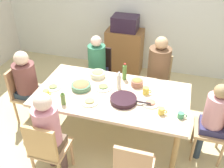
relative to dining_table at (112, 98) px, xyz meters
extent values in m
plane|color=#C7BB89|center=(0.00, 0.00, -0.68)|extent=(6.97, 6.97, 0.00)
cube|color=silver|center=(0.00, 2.15, 0.62)|extent=(6.05, 0.12, 2.60)
cube|color=beige|center=(0.00, 0.00, 0.05)|extent=(2.02, 1.07, 0.04)
cylinder|color=tan|center=(-0.91, -0.44, -0.32)|extent=(0.07, 0.07, 0.71)
cylinder|color=#A5824F|center=(0.91, -0.44, -0.32)|extent=(0.07, 0.07, 0.71)
cylinder|color=tan|center=(-0.91, 0.44, -0.32)|extent=(0.07, 0.07, 0.71)
cylinder|color=tan|center=(0.91, 0.44, -0.32)|extent=(0.07, 0.07, 0.71)
cube|color=tan|center=(-1.31, 0.00, -0.24)|extent=(0.40, 0.40, 0.04)
cylinder|color=tan|center=(-1.48, 0.17, -0.46)|extent=(0.04, 0.04, 0.43)
cylinder|color=tan|center=(-1.48, -0.17, -0.46)|extent=(0.04, 0.04, 0.43)
cylinder|color=tan|center=(-1.14, 0.17, -0.46)|extent=(0.04, 0.04, 0.43)
cylinder|color=tan|center=(-1.14, -0.17, -0.46)|extent=(0.04, 0.04, 0.43)
cube|color=tan|center=(-1.49, 0.00, 0.00)|extent=(0.04, 0.38, 0.45)
cylinder|color=#2F3948|center=(-1.21, 0.08, -0.45)|extent=(0.09, 0.09, 0.45)
cylinder|color=navy|center=(-1.21, -0.08, -0.45)|extent=(0.09, 0.09, 0.45)
cube|color=#293A49|center=(-1.31, 0.00, -0.18)|extent=(0.30, 0.30, 0.10)
cylinder|color=brown|center=(-1.31, 0.00, 0.09)|extent=(0.32, 0.32, 0.44)
sphere|color=beige|center=(-1.31, 0.00, 0.40)|extent=(0.21, 0.21, 0.21)
cube|color=tan|center=(1.31, 0.00, -0.24)|extent=(0.40, 0.40, 0.04)
cylinder|color=tan|center=(1.48, -0.17, -0.46)|extent=(0.04, 0.04, 0.43)
cylinder|color=tan|center=(1.48, 0.17, -0.46)|extent=(0.04, 0.04, 0.43)
cylinder|color=tan|center=(1.14, -0.17, -0.46)|extent=(0.04, 0.04, 0.43)
cylinder|color=tan|center=(1.14, 0.17, -0.46)|extent=(0.04, 0.04, 0.43)
cylinder|color=#2C3B4C|center=(1.21, -0.08, -0.45)|extent=(0.09, 0.09, 0.45)
cylinder|color=navy|center=(1.21, 0.08, -0.45)|extent=(0.09, 0.09, 0.45)
cube|color=navy|center=(1.31, 0.00, -0.18)|extent=(0.30, 0.30, 0.10)
cylinder|color=pink|center=(1.31, 0.00, 0.08)|extent=(0.27, 0.27, 0.42)
sphere|color=#9C8156|center=(1.31, 0.00, 0.37)|extent=(0.17, 0.17, 0.17)
cube|color=tan|center=(-0.50, -0.84, -0.24)|extent=(0.40, 0.40, 0.04)
cylinder|color=tan|center=(-0.67, -1.01, -0.46)|extent=(0.04, 0.04, 0.43)
cylinder|color=tan|center=(-0.67, -0.67, -0.46)|extent=(0.04, 0.04, 0.43)
cylinder|color=tan|center=(-0.33, -0.67, -0.46)|extent=(0.04, 0.04, 0.43)
cube|color=tan|center=(-0.50, -1.02, 0.00)|extent=(0.38, 0.04, 0.45)
cylinder|color=brown|center=(-0.58, -0.74, -0.45)|extent=(0.09, 0.09, 0.45)
cylinder|color=brown|center=(-0.42, -0.74, -0.45)|extent=(0.09, 0.09, 0.45)
cube|color=brown|center=(-0.50, -0.84, -0.18)|extent=(0.30, 0.30, 0.10)
cylinder|color=pink|center=(-0.50, -0.84, 0.11)|extent=(0.29, 0.29, 0.48)
sphere|color=beige|center=(-0.50, -0.84, 0.44)|extent=(0.20, 0.20, 0.20)
cube|color=tan|center=(0.50, 0.84, -0.24)|extent=(0.40, 0.40, 0.04)
cylinder|color=tan|center=(0.67, 1.01, -0.46)|extent=(0.04, 0.04, 0.43)
cylinder|color=tan|center=(0.33, 1.01, -0.46)|extent=(0.04, 0.04, 0.43)
cylinder|color=tan|center=(0.67, 0.67, -0.46)|extent=(0.04, 0.04, 0.43)
cylinder|color=tan|center=(0.33, 0.67, -0.46)|extent=(0.04, 0.04, 0.43)
cube|color=tan|center=(0.50, 1.02, 0.00)|extent=(0.38, 0.04, 0.45)
cylinder|color=#343054|center=(0.58, 0.74, -0.45)|extent=(0.09, 0.09, 0.45)
cylinder|color=#35374E|center=(0.42, 0.74, -0.45)|extent=(0.09, 0.09, 0.45)
cube|color=#252F46|center=(0.50, 0.84, -0.18)|extent=(0.30, 0.30, 0.10)
cylinder|color=brown|center=(0.50, 0.84, 0.14)|extent=(0.34, 0.34, 0.54)
sphere|color=tan|center=(0.50, 0.84, 0.50)|extent=(0.19, 0.19, 0.19)
cube|color=black|center=(-0.50, 0.84, -0.24)|extent=(0.40, 0.40, 0.04)
cylinder|color=black|center=(-0.33, 1.01, -0.46)|extent=(0.04, 0.04, 0.43)
cylinder|color=black|center=(-0.67, 1.01, -0.46)|extent=(0.04, 0.04, 0.43)
cylinder|color=black|center=(-0.33, 0.67, -0.46)|extent=(0.04, 0.04, 0.43)
cylinder|color=black|center=(-0.67, 0.67, -0.46)|extent=(0.04, 0.04, 0.43)
cube|color=black|center=(-0.50, 1.02, 0.00)|extent=(0.38, 0.04, 0.45)
cylinder|color=#313149|center=(-0.42, 0.74, -0.45)|extent=(0.09, 0.09, 0.45)
cylinder|color=#283B54|center=(-0.58, 0.74, -0.45)|extent=(0.09, 0.09, 0.45)
cube|color=#363553|center=(-0.50, 0.84, -0.18)|extent=(0.30, 0.30, 0.10)
cylinder|color=#2E7051|center=(-0.50, 0.84, 0.10)|extent=(0.29, 0.29, 0.45)
sphere|color=beige|center=(-0.50, 0.84, 0.40)|extent=(0.18, 0.18, 0.18)
cube|color=tan|center=(0.50, -0.84, -0.24)|extent=(0.40, 0.40, 0.04)
cylinder|color=tan|center=(0.33, -0.67, -0.46)|extent=(0.04, 0.04, 0.43)
cube|color=tan|center=(0.50, -1.02, 0.00)|extent=(0.38, 0.04, 0.45)
cylinder|color=silver|center=(-0.15, 0.09, 0.08)|extent=(0.24, 0.24, 0.01)
ellipsoid|color=#79924E|center=(-0.15, 0.09, 0.10)|extent=(0.13, 0.13, 0.02)
cylinder|color=silver|center=(-0.22, -0.26, 0.08)|extent=(0.23, 0.23, 0.01)
ellipsoid|color=tan|center=(-0.22, -0.26, 0.10)|extent=(0.12, 0.12, 0.02)
cylinder|color=silver|center=(-0.81, -0.10, 0.08)|extent=(0.21, 0.21, 0.01)
ellipsoid|color=#809151|center=(-0.81, -0.10, 0.10)|extent=(0.11, 0.11, 0.02)
cylinder|color=silver|center=(0.53, -0.08, 0.08)|extent=(0.23, 0.23, 0.01)
ellipsoid|color=tan|center=(0.53, -0.08, 0.10)|extent=(0.12, 0.12, 0.02)
cylinder|color=beige|center=(-0.32, 0.35, 0.11)|extent=(0.21, 0.21, 0.08)
ellipsoid|color=#82AB5D|center=(-0.32, 0.35, 0.15)|extent=(0.17, 0.17, 0.04)
cylinder|color=#497554|center=(-0.44, -0.01, 0.11)|extent=(0.26, 0.26, 0.07)
ellipsoid|color=#AD6D44|center=(-0.44, -0.01, 0.14)|extent=(0.21, 0.21, 0.04)
cylinder|color=#935E4D|center=(0.28, 0.28, 0.11)|extent=(0.16, 0.16, 0.08)
ellipsoid|color=#B1753C|center=(0.28, 0.28, 0.16)|extent=(0.13, 0.13, 0.04)
cylinder|color=black|center=(0.19, -0.13, 0.10)|extent=(0.34, 0.34, 0.06)
cylinder|color=black|center=(0.45, -0.13, 0.11)|extent=(0.18, 0.02, 0.02)
cylinder|color=#429665|center=(0.90, -0.24, 0.11)|extent=(0.07, 0.07, 0.07)
torus|color=#3E8858|center=(0.95, -0.24, 0.11)|extent=(0.05, 0.01, 0.05)
cylinder|color=#E3CE4A|center=(-0.81, -0.29, 0.11)|extent=(0.08, 0.08, 0.08)
torus|color=#EBCE4E|center=(-0.76, -0.29, 0.11)|extent=(0.05, 0.01, 0.05)
cylinder|color=gold|center=(0.43, 0.12, 0.12)|extent=(0.08, 0.08, 0.10)
torus|color=#E0CC55|center=(0.48, 0.12, 0.12)|extent=(0.05, 0.01, 0.05)
cylinder|color=#DFC049|center=(0.68, -0.23, 0.11)|extent=(0.07, 0.07, 0.08)
torus|color=yellow|center=(0.73, -0.23, 0.11)|extent=(0.05, 0.01, 0.05)
cylinder|color=#557838|center=(-0.52, -0.39, 0.15)|extent=(0.06, 0.06, 0.15)
cone|color=#4D7E36|center=(-0.52, -0.39, 0.24)|extent=(0.05, 0.05, 0.03)
cylinder|color=white|center=(-0.52, -0.39, 0.26)|extent=(0.03, 0.03, 0.01)
cylinder|color=silver|center=(0.06, 0.15, 0.18)|extent=(0.06, 0.06, 0.21)
cone|color=silver|center=(0.06, 0.15, 0.30)|extent=(0.05, 0.05, 0.03)
cylinder|color=white|center=(0.06, 0.15, 0.32)|extent=(0.03, 0.03, 0.01)
cylinder|color=#4D7931|center=(0.07, 0.39, 0.18)|extent=(0.06, 0.06, 0.21)
cone|color=#4D7D37|center=(0.07, 0.39, 0.30)|extent=(0.05, 0.05, 0.03)
cylinder|color=red|center=(0.07, 0.39, 0.32)|extent=(0.03, 0.03, 0.01)
cube|color=brown|center=(-0.28, 1.85, -0.23)|extent=(0.70, 0.44, 0.90)
cube|color=#2D1E32|center=(-0.28, 1.85, 0.36)|extent=(0.48, 0.36, 0.28)
camera|label=1|loc=(0.77, -2.63, 2.04)|focal=40.69mm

